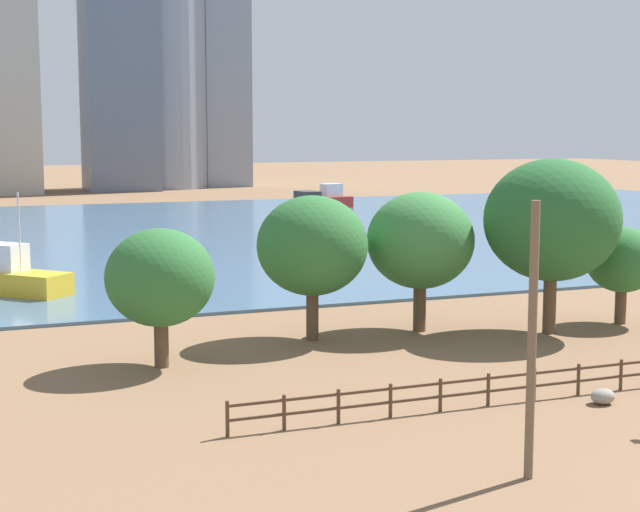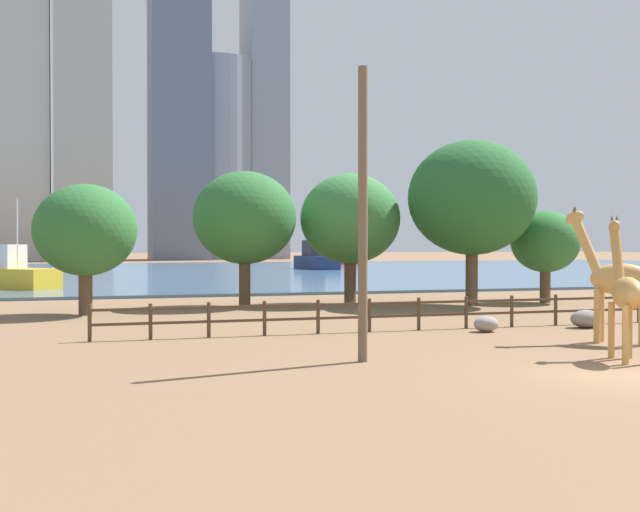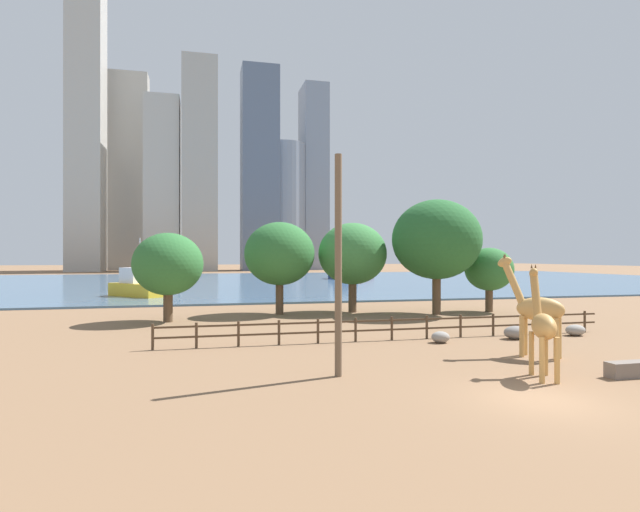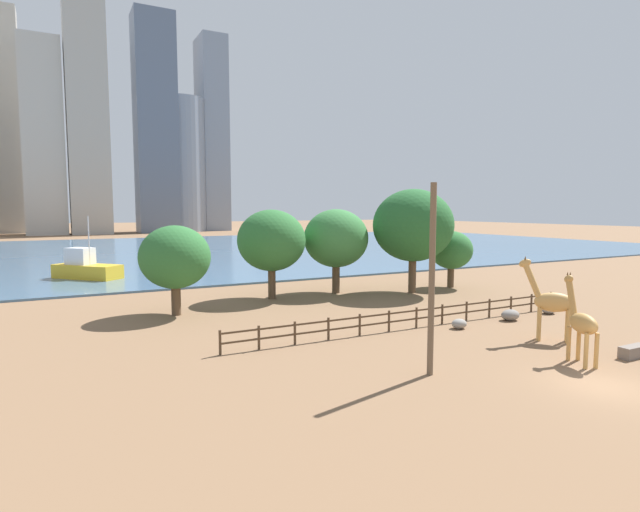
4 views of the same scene
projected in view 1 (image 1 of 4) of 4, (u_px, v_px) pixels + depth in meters
ground_plane at (165, 233)px, 101.86m from camera, size 400.00×400.00×0.00m
harbor_water at (171, 235)px, 99.08m from camera, size 180.00×86.00×0.20m
utility_pole at (532, 342)px, 29.77m from camera, size 0.28×0.28×8.63m
boulder_near_fence at (603, 396)px, 38.47m from camera, size 1.00×0.82×0.62m
enclosure_fence at (538, 381)px, 39.00m from camera, size 26.12×0.14×1.30m
tree_left_large at (312, 246)px, 49.58m from camera, size 5.66×5.66×7.43m
tree_center_broad at (622, 260)px, 54.00m from camera, size 4.02×4.02×5.39m
tree_right_tall at (420, 241)px, 51.81m from camera, size 5.71×5.71×7.46m
tree_left_small at (160, 278)px, 43.97m from camera, size 4.93×4.93×6.34m
tree_right_small at (552, 220)px, 51.10m from camera, size 7.12×7.12×9.23m
boat_ferry at (311, 214)px, 108.20m from camera, size 3.79×8.64×3.69m
boat_sailboat at (327, 200)px, 131.57m from camera, size 7.75×4.22×3.23m
boat_tug at (14, 277)px, 63.04m from camera, size 6.82×7.14×6.54m
skyline_block_central at (219, 10)px, 182.91m from camera, size 8.66×13.41×65.75m
skyline_tower_short at (163, 67)px, 177.57m from camera, size 16.02×16.02×43.72m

